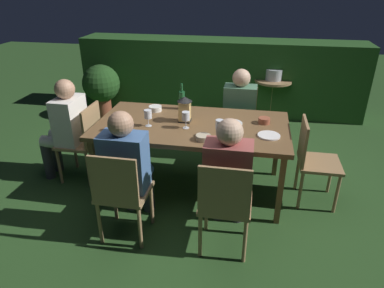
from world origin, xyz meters
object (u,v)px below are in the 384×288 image
at_px(dining_table, 192,128).
at_px(chair_side_right_b, 239,119).
at_px(plate_a, 269,136).
at_px(bowl_salad, 264,120).
at_px(green_bottle_on_table, 182,100).
at_px(bowl_bread, 155,108).
at_px(wine_glass_d, 220,125).
at_px(wine_glass_b, 186,117).
at_px(lantern_centerpiece, 185,108).
at_px(person_in_blue, 128,165).
at_px(person_in_green, 239,113).
at_px(chair_side_left_a, 121,192).
at_px(ice_bucket, 274,73).
at_px(bowl_olives, 203,137).
at_px(potted_plant_by_hedge, 101,85).
at_px(chair_side_left_b, 225,203).
at_px(wine_glass_a, 148,115).
at_px(side_table, 272,93).
at_px(chair_head_far, 313,158).
at_px(person_in_rust, 228,174).
at_px(plate_b, 231,123).
at_px(chair_head_near, 84,139).
at_px(person_in_cream, 65,125).
at_px(wine_glass_c, 123,120).

bearing_deg(dining_table, chair_side_right_b, 64.41).
relative_size(plate_a, bowl_salad, 1.78).
relative_size(green_bottle_on_table, bowl_bread, 2.03).
distance_m(wine_glass_d, plate_a, 0.48).
distance_m(bowl_bread, bowl_salad, 1.19).
distance_m(wine_glass_b, bowl_salad, 0.80).
xyz_separation_m(lantern_centerpiece, wine_glass_b, (0.05, -0.17, -0.03)).
relative_size(person_in_blue, person_in_green, 1.00).
xyz_separation_m(chair_side_left_a, ice_bucket, (1.31, 3.15, 0.26)).
bearing_deg(bowl_olives, green_bottle_on_table, 115.38).
relative_size(chair_side_right_b, potted_plant_by_hedge, 1.02).
xyz_separation_m(chair_side_left_b, bowl_olives, (-0.26, 0.55, 0.30)).
distance_m(wine_glass_a, bowl_bread, 0.44).
distance_m(green_bottle_on_table, side_table, 2.17).
height_order(lantern_centerpiece, ice_bucket, lantern_centerpiece).
bearing_deg(wine_glass_b, chair_side_left_b, -59.03).
bearing_deg(green_bottle_on_table, lantern_centerpiece, -73.35).
bearing_deg(chair_head_far, person_in_blue, -156.65).
relative_size(chair_side_left_b, person_in_rust, 0.76).
bearing_deg(bowl_olives, wine_glass_a, 159.40).
bearing_deg(plate_b, chair_side_right_b, 87.17).
bearing_deg(chair_side_right_b, person_in_rust, -90.00).
bearing_deg(chair_head_near, side_table, 47.09).
bearing_deg(person_in_rust, person_in_cream, 158.89).
distance_m(dining_table, wine_glass_a, 0.47).
relative_size(chair_side_right_b, bowl_olives, 6.34).
relative_size(chair_side_left_b, lantern_centerpiece, 3.28).
xyz_separation_m(lantern_centerpiece, wine_glass_c, (-0.53, -0.36, -0.03)).
distance_m(chair_side_right_b, wine_glass_b, 1.20).
xyz_separation_m(plate_a, ice_bucket, (0.11, 2.41, -0.02)).
distance_m(person_in_blue, wine_glass_b, 0.75).
xyz_separation_m(wine_glass_a, ice_bucket, (1.29, 2.38, -0.13)).
height_order(chair_side_left_b, bowl_olives, chair_side_left_b).
distance_m(lantern_centerpiece, wine_glass_a, 0.38).
distance_m(bowl_olives, ice_bucket, 2.69).
distance_m(chair_side_right_b, chair_head_far, 1.20).
bearing_deg(bowl_olives, bowl_salad, 42.72).
distance_m(person_in_cream, wine_glass_b, 1.40).
distance_m(person_in_green, bowl_bread, 1.01).
xyz_separation_m(person_in_rust, wine_glass_b, (-0.47, 0.59, 0.24)).
height_order(person_in_blue, plate_a, person_in_blue).
bearing_deg(person_in_green, chair_side_left_a, -118.23).
bearing_deg(wine_glass_b, wine_glass_c, -161.92).
bearing_deg(chair_head_far, bowl_bread, 170.19).
distance_m(bowl_olives, bowl_salad, 0.74).
xyz_separation_m(person_in_green, chair_head_far, (0.78, -0.71, -0.15)).
bearing_deg(side_table, plate_a, -92.65).
bearing_deg(wine_glass_d, plate_b, 75.20).
bearing_deg(dining_table, wine_glass_a, -161.92).
bearing_deg(dining_table, bowl_olives, -64.36).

